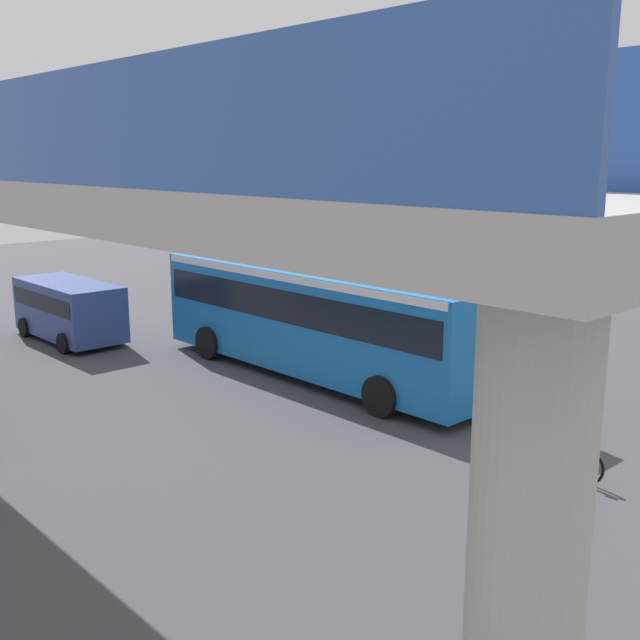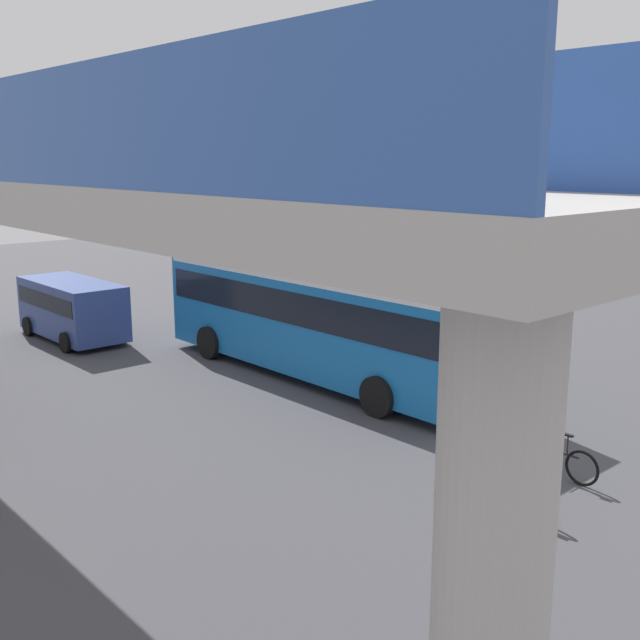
{
  "view_description": "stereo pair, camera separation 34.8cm",
  "coord_description": "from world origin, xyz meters",
  "px_view_note": "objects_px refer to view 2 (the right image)",
  "views": [
    {
      "loc": [
        -15.65,
        15.53,
        6.29
      ],
      "look_at": [
        0.11,
        0.89,
        1.6
      ],
      "focal_mm": 42.37,
      "sensor_mm": 36.0,
      "label": 1
    },
    {
      "loc": [
        -15.88,
        15.27,
        6.29
      ],
      "look_at": [
        0.11,
        0.89,
        1.6
      ],
      "focal_mm": 42.37,
      "sensor_mm": 36.0,
      "label": 2
    }
  ],
  "objects_px": {
    "city_bus": "(317,312)",
    "bicycle_black": "(558,459)",
    "bicycle_orange": "(512,491)",
    "pedestrian": "(349,319)",
    "traffic_sign": "(391,289)",
    "parked_van": "(72,306)"
  },
  "relations": [
    {
      "from": "city_bus",
      "to": "parked_van",
      "type": "xyz_separation_m",
      "value": [
        9.01,
        3.36,
        -0.7
      ]
    },
    {
      "from": "city_bus",
      "to": "parked_van",
      "type": "height_order",
      "value": "city_bus"
    },
    {
      "from": "pedestrian",
      "to": "traffic_sign",
      "type": "distance_m",
      "value": 1.73
    },
    {
      "from": "bicycle_black",
      "to": "bicycle_orange",
      "type": "xyz_separation_m",
      "value": [
        -0.21,
        1.91,
        0.0
      ]
    },
    {
      "from": "city_bus",
      "to": "bicycle_orange",
      "type": "distance_m",
      "value": 9.43
    },
    {
      "from": "city_bus",
      "to": "bicycle_black",
      "type": "relative_size",
      "value": 6.52
    },
    {
      "from": "parked_van",
      "to": "pedestrian",
      "type": "bearing_deg",
      "value": -136.1
    },
    {
      "from": "bicycle_orange",
      "to": "traffic_sign",
      "type": "distance_m",
      "value": 12.59
    },
    {
      "from": "parked_van",
      "to": "bicycle_black",
      "type": "relative_size",
      "value": 2.71
    },
    {
      "from": "bicycle_orange",
      "to": "pedestrian",
      "type": "xyz_separation_m",
      "value": [
        10.85,
        -6.42,
        0.51
      ]
    },
    {
      "from": "bicycle_black",
      "to": "pedestrian",
      "type": "distance_m",
      "value": 11.57
    },
    {
      "from": "city_bus",
      "to": "bicycle_orange",
      "type": "height_order",
      "value": "city_bus"
    },
    {
      "from": "city_bus",
      "to": "bicycle_black",
      "type": "xyz_separation_m",
      "value": [
        -8.56,
        1.2,
        -1.51
      ]
    },
    {
      "from": "bicycle_black",
      "to": "traffic_sign",
      "type": "distance_m",
      "value": 11.37
    },
    {
      "from": "traffic_sign",
      "to": "bicycle_orange",
      "type": "bearing_deg",
      "value": 142.97
    },
    {
      "from": "city_bus",
      "to": "pedestrian",
      "type": "height_order",
      "value": "city_bus"
    },
    {
      "from": "parked_van",
      "to": "traffic_sign",
      "type": "distance_m",
      "value": 11.04
    },
    {
      "from": "bicycle_black",
      "to": "traffic_sign",
      "type": "xyz_separation_m",
      "value": [
        9.77,
        -5.62,
        1.52
      ]
    },
    {
      "from": "pedestrian",
      "to": "traffic_sign",
      "type": "bearing_deg",
      "value": -128.2
    },
    {
      "from": "parked_van",
      "to": "city_bus",
      "type": "bearing_deg",
      "value": -159.54
    },
    {
      "from": "bicycle_black",
      "to": "bicycle_orange",
      "type": "relative_size",
      "value": 1.0
    },
    {
      "from": "traffic_sign",
      "to": "pedestrian",
      "type": "bearing_deg",
      "value": 51.8
    }
  ]
}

